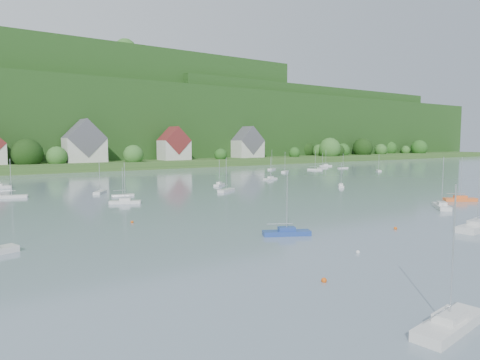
% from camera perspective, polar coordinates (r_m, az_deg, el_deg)
% --- Properties ---
extents(far_shore_strip, '(600.00, 60.00, 3.00)m').
position_cam_1_polar(far_shore_strip, '(202.28, -21.98, 1.88)').
color(far_shore_strip, '#2F541F').
rests_on(far_shore_strip, ground).
extents(forested_ridge, '(620.00, 181.22, 69.89)m').
position_cam_1_polar(forested_ridge, '(269.63, -25.27, 7.05)').
color(forested_ridge, '#183B12').
rests_on(forested_ridge, ground).
extents(village_building_2, '(16.00, 11.44, 18.00)m').
position_cam_1_polar(village_building_2, '(191.53, -19.82, 4.40)').
color(village_building_2, beige).
rests_on(village_building_2, far_shore_strip).
extents(village_building_3, '(13.00, 10.40, 15.50)m').
position_cam_1_polar(village_building_3, '(203.61, -8.69, 4.45)').
color(village_building_3, beige).
rests_on(village_building_3, far_shore_strip).
extents(village_building_4, '(15.00, 10.40, 16.50)m').
position_cam_1_polar(village_building_4, '(230.13, 1.03, 4.63)').
color(village_building_4, beige).
rests_on(village_building_4, far_shore_strip).
extents(near_sailboat_0, '(7.10, 2.80, 9.33)m').
position_cam_1_polar(near_sailboat_0, '(31.87, 25.92, -16.58)').
color(near_sailboat_0, silver).
rests_on(near_sailboat_0, ground).
extents(near_sailboat_1, '(6.17, 4.28, 8.18)m').
position_cam_1_polar(near_sailboat_1, '(55.65, 6.16, -6.82)').
color(near_sailboat_1, navy).
rests_on(near_sailboat_1, ground).
extents(near_sailboat_3, '(6.28, 5.99, 9.16)m').
position_cam_1_polar(near_sailboat_3, '(84.81, 25.05, -3.10)').
color(near_sailboat_3, silver).
rests_on(near_sailboat_3, ground).
extents(near_sailboat_4, '(8.53, 3.24, 11.24)m').
position_cam_1_polar(near_sailboat_4, '(66.79, 28.79, -5.33)').
color(near_sailboat_4, silver).
rests_on(near_sailboat_4, ground).
extents(near_sailboat_5, '(6.36, 5.18, 8.74)m').
position_cam_1_polar(near_sailboat_5, '(96.48, 27.05, -2.23)').
color(near_sailboat_5, orange).
rests_on(near_sailboat_5, ground).
extents(mooring_buoy_0, '(0.49, 0.49, 0.49)m').
position_cam_1_polar(mooring_buoy_0, '(38.55, 11.01, -13.06)').
color(mooring_buoy_0, '#D5520F').
rests_on(mooring_buoy_0, ground).
extents(mooring_buoy_1, '(0.43, 0.43, 0.43)m').
position_cam_1_polar(mooring_buoy_1, '(48.58, 15.28, -9.30)').
color(mooring_buoy_1, silver).
rests_on(mooring_buoy_1, ground).
extents(mooring_buoy_2, '(0.46, 0.46, 0.46)m').
position_cam_1_polar(mooring_buoy_2, '(62.73, 19.81, -6.14)').
color(mooring_buoy_2, '#D5520F').
rests_on(mooring_buoy_2, ground).
extents(mooring_buoy_3, '(0.44, 0.44, 0.44)m').
position_cam_1_polar(mooring_buoy_3, '(65.50, -14.03, -5.51)').
color(mooring_buoy_3, '#D5520F').
rests_on(mooring_buoy_3, ground).
extents(far_sailboat_cluster, '(192.42, 70.93, 8.71)m').
position_cam_1_polar(far_sailboat_cluster, '(128.06, -8.36, -0.04)').
color(far_sailboat_cluster, silver).
rests_on(far_sailboat_cluster, ground).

